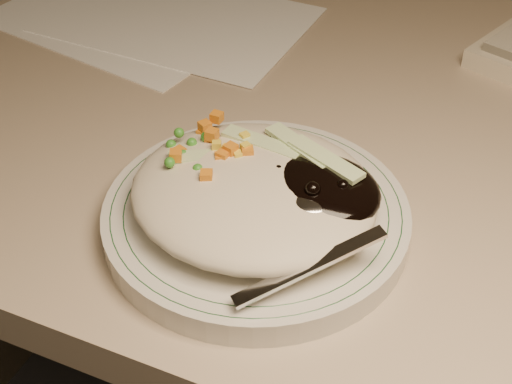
% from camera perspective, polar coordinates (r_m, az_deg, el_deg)
% --- Properties ---
extents(desk, '(1.40, 0.70, 0.74)m').
position_cam_1_polar(desk, '(0.84, 10.76, -6.02)').
color(desk, tan).
rests_on(desk, ground).
extents(plate, '(0.24, 0.24, 0.02)m').
position_cam_1_polar(plate, '(0.57, 0.00, -2.02)').
color(plate, silver).
rests_on(plate, desk).
extents(plate_rim, '(0.23, 0.23, 0.00)m').
position_cam_1_polar(plate_rim, '(0.56, 0.00, -1.26)').
color(plate_rim, '#144723').
rests_on(plate_rim, plate).
extents(meal, '(0.21, 0.19, 0.05)m').
position_cam_1_polar(meal, '(0.55, 0.38, 0.29)').
color(meal, beige).
rests_on(meal, plate).
extents(papers, '(0.39, 0.26, 0.00)m').
position_cam_1_polar(papers, '(0.89, -8.40, 13.56)').
color(papers, white).
rests_on(papers, desk).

